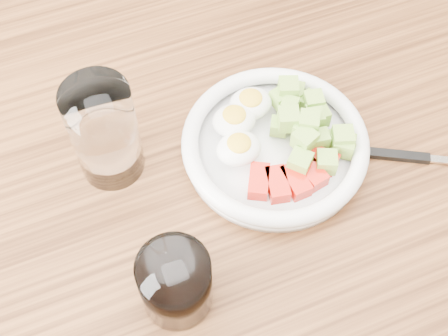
{
  "coord_description": "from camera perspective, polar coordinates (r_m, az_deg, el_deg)",
  "views": [
    {
      "loc": [
        -0.16,
        -0.35,
        1.45
      ],
      "look_at": [
        -0.01,
        0.01,
        0.8
      ],
      "focal_mm": 50.0,
      "sensor_mm": 36.0,
      "label": 1
    }
  ],
  "objects": [
    {
      "name": "coffee_glass",
      "position": [
        0.68,
        -4.45,
        -10.45
      ],
      "size": [
        0.08,
        0.08,
        0.09
      ],
      "color": "white",
      "rests_on": "dining_table"
    },
    {
      "name": "bowl",
      "position": [
        0.79,
        4.74,
        2.41
      ],
      "size": [
        0.24,
        0.24,
        0.06
      ],
      "color": "white",
      "rests_on": "dining_table"
    },
    {
      "name": "water_glass",
      "position": [
        0.75,
        -10.89,
        3.26
      ],
      "size": [
        0.08,
        0.08,
        0.14
      ],
      "primitive_type": "cylinder",
      "color": "white",
      "rests_on": "dining_table"
    },
    {
      "name": "fork",
      "position": [
        0.83,
        16.97,
        0.95
      ],
      "size": [
        0.18,
        0.11,
        0.01
      ],
      "color": "black",
      "rests_on": "dining_table"
    },
    {
      "name": "dining_table",
      "position": [
        0.87,
        0.86,
        -4.74
      ],
      "size": [
        1.5,
        0.9,
        0.77
      ],
      "color": "brown",
      "rests_on": "ground"
    }
  ]
}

